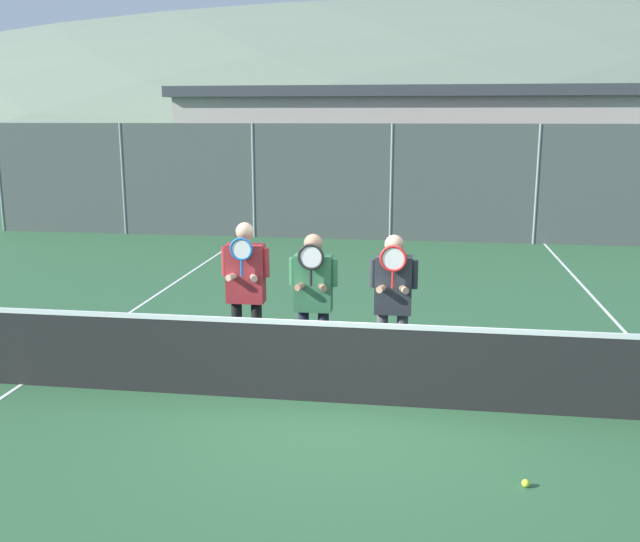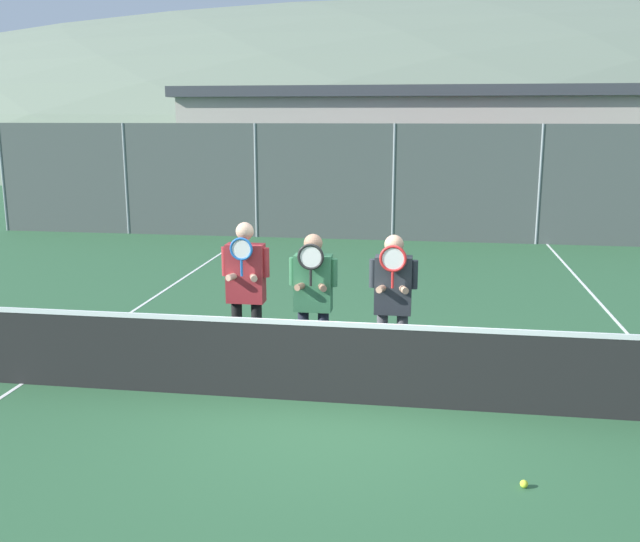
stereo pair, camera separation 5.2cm
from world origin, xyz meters
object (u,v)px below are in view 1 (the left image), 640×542
object	(u,v)px
car_left_of_center	(352,191)
car_far_left	(194,187)
player_center_left	(313,294)
tennis_ball_on_court	(526,483)
player_leftmost	(246,286)
car_center	(529,193)
player_center_right	(393,296)

from	to	relation	value
car_left_of_center	car_far_left	bearing A→B (deg)	-174.42
player_center_left	tennis_ball_on_court	world-z (taller)	player_center_left
car_far_left	tennis_ball_on_court	xyz separation A→B (m)	(7.87, -15.19, -0.92)
player_leftmost	car_center	world-z (taller)	player_leftmost
player_leftmost	player_center_right	world-z (taller)	player_leftmost
player_center_right	tennis_ball_on_court	distance (m)	2.78
player_center_left	tennis_ball_on_court	distance (m)	3.30
player_center_right	car_left_of_center	size ratio (longest dim) A/B	0.39
player_center_left	tennis_ball_on_court	size ratio (longest dim) A/B	25.79
car_far_left	car_left_of_center	world-z (taller)	car_far_left
player_leftmost	car_far_left	distance (m)	13.74
player_center_right	car_far_left	size ratio (longest dim) A/B	0.44
player_center_left	car_center	distance (m)	13.96
player_center_right	car_center	world-z (taller)	player_center_right
car_center	car_far_left	bearing A→B (deg)	-177.87
player_center_left	car_far_left	distance (m)	14.12
car_far_left	tennis_ball_on_court	world-z (taller)	car_far_left
car_far_left	car_left_of_center	size ratio (longest dim) A/B	0.88
car_left_of_center	tennis_ball_on_court	bearing A→B (deg)	-78.89
player_leftmost	car_center	xyz separation A→B (m)	(5.08, 13.22, -0.22)
player_center_left	player_center_right	world-z (taller)	player_center_right
car_left_of_center	car_center	bearing A→B (deg)	-1.11
player_center_right	tennis_ball_on_court	bearing A→B (deg)	-61.19
player_leftmost	car_left_of_center	xyz separation A→B (m)	(-0.07, 13.32, -0.22)
car_far_left	player_center_right	bearing A→B (deg)	-62.89
player_center_right	car_far_left	bearing A→B (deg)	117.11
car_far_left	car_left_of_center	xyz separation A→B (m)	(4.79, 0.47, -0.08)
player_leftmost	player_center_right	size ratio (longest dim) A/B	1.05
car_far_left	car_left_of_center	bearing A→B (deg)	5.58
car_left_of_center	car_center	xyz separation A→B (m)	(5.15, -0.10, 0.01)
player_center_right	car_center	bearing A→B (deg)	75.99
player_center_left	car_left_of_center	size ratio (longest dim) A/B	0.38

